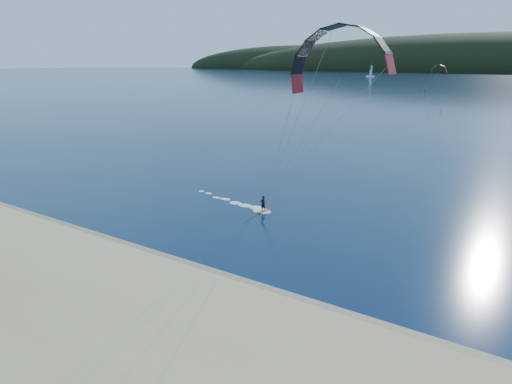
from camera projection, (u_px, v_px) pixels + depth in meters
ground at (151, 304)px, 26.44m from camera, size 1800.00×1800.00×0.00m
wet_sand at (197, 274)px, 30.07m from camera, size 220.00×2.50×0.10m
headland at (512, 71)px, 630.86m from camera, size 1200.00×310.00×140.00m
kitesurfer_near at (336, 84)px, 32.04m from camera, size 23.56×6.20×16.48m
kitesurfer_far at (438, 73)px, 193.72m from camera, size 9.80×5.13×12.44m
sailboat at (371, 76)px, 407.28m from camera, size 8.80×5.44×12.24m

